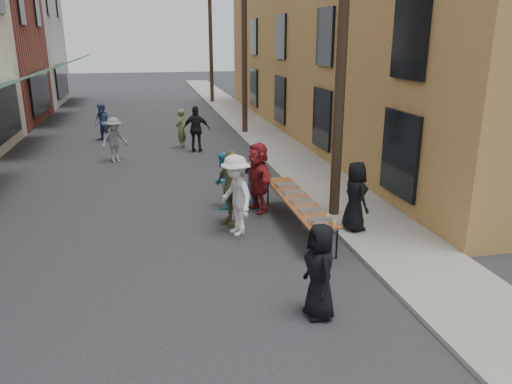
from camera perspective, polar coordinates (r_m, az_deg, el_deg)
name	(u,v)px	position (r m, az deg, el deg)	size (l,w,h in m)	color
ground	(176,287)	(9.69, -9.18, -10.71)	(120.00, 120.00, 0.00)	#28282B
sidewalk	(259,132)	(24.56, 0.35, 6.88)	(2.20, 60.00, 0.10)	gray
building_ochre	(391,26)	(25.29, 15.22, 17.88)	(10.00, 28.00, 10.00)	#AA783C
utility_pole_near	(343,37)	(12.45, 9.86, 17.02)	(0.26, 0.26, 9.00)	#2D2116
utility_pole_mid	(244,37)	(24.01, -1.34, 17.32)	(0.26, 0.26, 9.00)	#2D2116
utility_pole_far	(211,37)	(35.86, -5.21, 17.27)	(0.26, 0.26, 9.00)	#2D2116
serving_table	(298,201)	(12.13, 4.82, -0.99)	(0.70, 4.00, 0.75)	brown
catering_tray_sausage	(321,221)	(10.64, 7.43, -3.33)	(0.50, 0.33, 0.08)	maroon
catering_tray_foil_b	(311,211)	(11.21, 6.32, -2.19)	(0.50, 0.33, 0.08)	#B2B2B7
catering_tray_buns	(302,201)	(11.84, 5.25, -1.08)	(0.50, 0.33, 0.08)	tan
catering_tray_foil_d	(293,193)	(12.47, 4.29, -0.09)	(0.50, 0.33, 0.08)	#B2B2B7
catering_tray_buns_end	(286,185)	(13.12, 3.42, 0.81)	(0.50, 0.33, 0.08)	tan
condiment_jar_a	(316,227)	(10.30, 6.83, -4.00)	(0.07, 0.07, 0.08)	#A57F26
condiment_jar_b	(314,225)	(10.39, 6.65, -3.81)	(0.07, 0.07, 0.08)	#A57F26
condiment_jar_c	(313,224)	(10.48, 6.48, -3.62)	(0.07, 0.07, 0.08)	#A57F26
cup_stack	(334,224)	(10.48, 8.92, -3.61)	(0.08, 0.08, 0.12)	tan
guest_front_a	(320,271)	(8.38, 7.31, -8.97)	(0.81, 0.53, 1.65)	black
guest_front_b	(252,176)	(13.83, -0.43, 1.79)	(0.59, 0.39, 1.62)	#526B9F
guest_front_c	(223,181)	(13.55, -3.74, 1.30)	(0.76, 0.59, 1.56)	teal
guest_front_d	(236,195)	(11.69, -2.31, -0.36)	(1.25, 0.72, 1.93)	white
guest_front_e	(231,188)	(12.34, -2.87, 0.47)	(1.10, 0.46, 1.88)	olive
guest_queue_back	(258,177)	(13.26, 0.19, 1.71)	(1.75, 0.56, 1.88)	maroon
server	(355,196)	(11.94, 11.29, -0.48)	(0.81, 0.53, 1.66)	black
passerby_left	(115,140)	(19.39, -15.87, 5.75)	(1.08, 0.62, 1.67)	gray
passerby_mid	(196,129)	(20.43, -6.82, 7.13)	(1.09, 0.46, 1.87)	black
passerby_right	(181,129)	(21.27, -8.59, 7.16)	(0.60, 0.39, 1.65)	#636D3F
passerby_far	(103,122)	(23.53, -17.12, 7.62)	(0.82, 0.64, 1.69)	#435383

